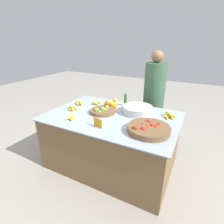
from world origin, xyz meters
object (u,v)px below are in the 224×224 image
at_px(metal_bowl, 137,110).
at_px(price_sign, 98,123).
at_px(tomato_basket, 149,129).
at_px(lime_bowl, 103,111).
at_px(vendor_person, 153,102).

distance_m(metal_bowl, price_sign, 0.65).
distance_m(tomato_basket, metal_bowl, 0.52).
bearing_deg(tomato_basket, lime_bowl, 161.68).
height_order(lime_bowl, tomato_basket, tomato_basket).
bearing_deg(metal_bowl, lime_bowl, -153.37).
distance_m(lime_bowl, tomato_basket, 0.74).
height_order(metal_bowl, price_sign, price_sign).
relative_size(tomato_basket, metal_bowl, 1.14).
relative_size(metal_bowl, vendor_person, 0.26).
relative_size(metal_bowl, price_sign, 3.07).
height_order(lime_bowl, vendor_person, vendor_person).
bearing_deg(metal_bowl, vendor_person, 85.94).
distance_m(lime_bowl, vendor_person, 0.98).
bearing_deg(tomato_basket, vendor_person, 102.26).
distance_m(price_sign, vendor_person, 1.29).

